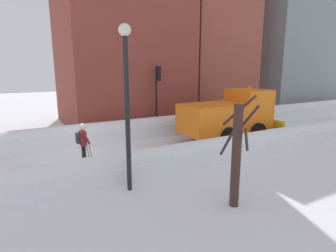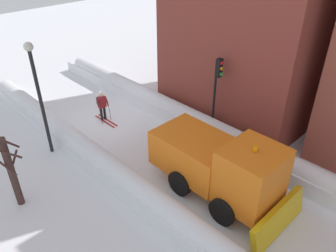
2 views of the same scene
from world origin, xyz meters
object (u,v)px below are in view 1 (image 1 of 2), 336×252
at_px(plow_truck, 230,115).
at_px(bare_tree_near, 237,153).
at_px(street_lamp, 127,90).
at_px(traffic_light_pole, 158,87).
at_px(skier, 83,141).

xyz_separation_m(plow_truck, bare_tree_near, (6.13, -5.20, 0.20)).
bearing_deg(street_lamp, traffic_light_pole, 145.99).
height_order(plow_truck, street_lamp, street_lamp).
bearing_deg(traffic_light_pole, bare_tree_near, -13.15).
distance_m(skier, traffic_light_pole, 6.61).
bearing_deg(bare_tree_near, skier, -152.95).
bearing_deg(skier, street_lamp, 11.80).
xyz_separation_m(skier, bare_tree_near, (6.23, 3.18, 0.68)).
bearing_deg(bare_tree_near, street_lamp, -137.14).
bearing_deg(skier, plow_truck, 89.32).
xyz_separation_m(plow_truck, street_lamp, (3.51, -7.62, 1.99)).
distance_m(street_lamp, bare_tree_near, 3.99).
height_order(skier, traffic_light_pole, traffic_light_pole).
relative_size(skier, traffic_light_pole, 0.42).
distance_m(skier, street_lamp, 4.44).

